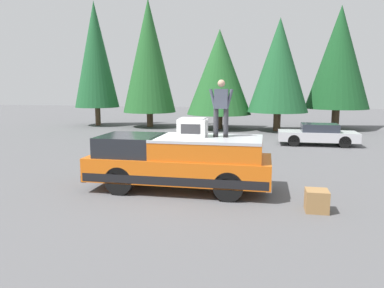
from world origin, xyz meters
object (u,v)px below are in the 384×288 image
Objects in this scene: person_on_truck_bed at (221,107)px; parked_car_silver at (318,134)px; pickup_truck at (179,162)px; wooden_crate at (317,201)px; compressor_unit at (193,127)px.

person_on_truck_bed is 0.41× the size of parked_car_silver.
person_on_truck_bed is at bearing 156.95° from parked_car_silver.
parked_car_silver is (9.86, -5.35, -0.29)m from pickup_truck.
person_on_truck_bed reaches higher than pickup_truck.
pickup_truck is at bearing 71.91° from wooden_crate.
parked_car_silver is (9.77, -4.96, -1.35)m from compressor_unit.
compressor_unit is at bearing 68.64° from wooden_crate.
compressor_unit reaches higher than wooden_crate.
compressor_unit is 11.04m from parked_car_silver.
pickup_truck is 2.09m from person_on_truck_bed.
person_on_truck_bed is 3.02× the size of wooden_crate.
pickup_truck is 6.60× the size of compressor_unit.
pickup_truck is 3.28× the size of person_on_truck_bed.
wooden_crate is (-11.13, 1.48, -0.30)m from parked_car_silver.
compressor_unit is (0.10, -0.39, 1.05)m from pickup_truck.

